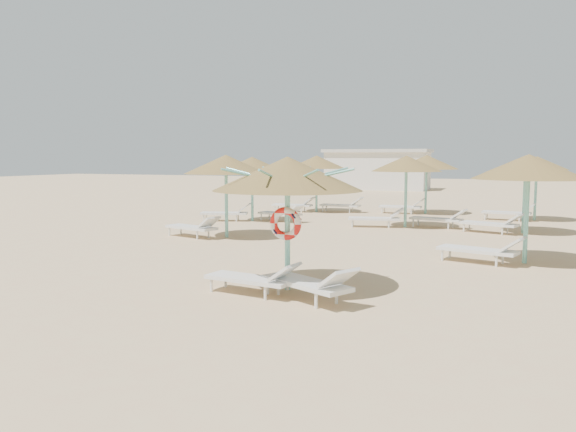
% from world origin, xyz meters
% --- Properties ---
extents(ground, '(120.00, 120.00, 0.00)m').
position_xyz_m(ground, '(0.00, 0.00, 0.00)').
color(ground, tan).
rests_on(ground, ground).
extents(main_palapa, '(2.94, 2.94, 2.64)m').
position_xyz_m(main_palapa, '(0.12, -0.40, 2.29)').
color(main_palapa, '#74CABE').
rests_on(main_palapa, ground).
extents(lounger_main_a, '(1.96, 0.85, 0.69)m').
position_xyz_m(lounger_main_a, '(-0.30, -1.04, 0.33)').
color(lounger_main_a, white).
rests_on(lounger_main_a, ground).
extents(lounger_main_b, '(2.10, 1.50, 0.74)m').
position_xyz_m(lounger_main_b, '(0.86, -1.12, 0.36)').
color(lounger_main_b, white).
rests_on(lounger_main_b, ground).
extents(palapa_field, '(19.31, 14.41, 2.72)m').
position_xyz_m(palapa_field, '(1.06, 10.35, 2.31)').
color(palapa_field, '#74CABE').
rests_on(palapa_field, ground).
extents(service_hut, '(8.40, 4.40, 3.25)m').
position_xyz_m(service_hut, '(-6.00, 35.00, 1.64)').
color(service_hut, silver).
rests_on(service_hut, ground).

